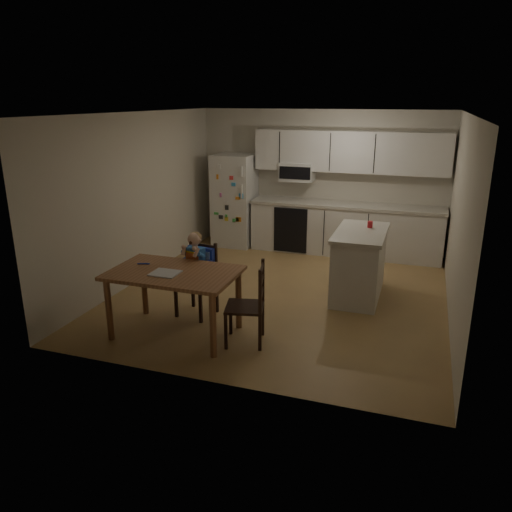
{
  "coord_description": "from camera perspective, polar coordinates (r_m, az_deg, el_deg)",
  "views": [
    {
      "loc": [
        1.79,
        -6.46,
        2.69
      ],
      "look_at": [
        -0.04,
        -1.04,
        0.87
      ],
      "focal_mm": 35.0,
      "sensor_mm": 36.0,
      "label": 1
    }
  ],
  "objects": [
    {
      "name": "toddler_spoon",
      "position": [
        6.12,
        -12.84,
        -0.85
      ],
      "size": [
        0.12,
        0.06,
        0.02
      ],
      "primitive_type": "cylinder",
      "rotation": [
        0.0,
        1.57,
        0.35
      ],
      "color": "blue",
      "rests_on": "dining_table"
    },
    {
      "name": "chair_booster",
      "position": [
        6.37,
        -6.71,
        -1.01
      ],
      "size": [
        0.48,
        0.48,
        1.1
      ],
      "rotation": [
        0.0,
        0.0,
        -0.16
      ],
      "color": "black",
      "rests_on": "ground"
    },
    {
      "name": "chair_side",
      "position": [
        5.61,
        -0.34,
        -4.94
      ],
      "size": [
        0.51,
        0.51,
        0.95
      ],
      "rotation": [
        0.0,
        0.0,
        -1.34
      ],
      "color": "black",
      "rests_on": "ground"
    },
    {
      "name": "red_cup",
      "position": [
        7.18,
        12.9,
        3.54
      ],
      "size": [
        0.07,
        0.07,
        0.09
      ],
      "primitive_type": "cylinder",
      "color": "red",
      "rests_on": "kitchen_island"
    },
    {
      "name": "dining_table",
      "position": [
        5.85,
        -9.35,
        -2.7
      ],
      "size": [
        1.46,
        0.94,
        0.78
      ],
      "color": "brown",
      "rests_on": "ground"
    },
    {
      "name": "refrigerator",
      "position": [
        9.42,
        -2.46,
        6.38
      ],
      "size": [
        0.72,
        0.7,
        1.7
      ],
      "primitive_type": "cube",
      "color": "silver",
      "rests_on": "ground"
    },
    {
      "name": "napkin",
      "position": [
        5.75,
        -10.34,
        -1.93
      ],
      "size": [
        0.31,
        0.27,
        0.01
      ],
      "primitive_type": "cube",
      "color": "silver",
      "rests_on": "dining_table"
    },
    {
      "name": "kitchen_island",
      "position": [
        7.1,
        11.69,
        -0.87
      ],
      "size": [
        0.67,
        1.29,
        0.95
      ],
      "color": "silver",
      "rests_on": "ground"
    },
    {
      "name": "kitchen_run",
      "position": [
        8.98,
        10.12,
        5.74
      ],
      "size": [
        3.37,
        0.62,
        2.15
      ],
      "color": "silver",
      "rests_on": "ground"
    },
    {
      "name": "room",
      "position": [
        7.31,
        4.18,
        6.24
      ],
      "size": [
        4.52,
        5.01,
        2.51
      ],
      "color": "#9B7949",
      "rests_on": "ground"
    }
  ]
}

